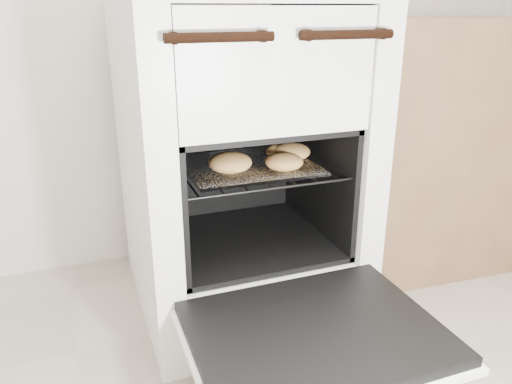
# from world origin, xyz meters

# --- Properties ---
(stove) EXTENTS (0.62, 0.69, 0.95)m
(stove) POSITION_xyz_m (0.17, 1.16, 0.46)
(stove) COLOR silver
(stove) RESTS_ON ground
(oven_door) EXTENTS (0.56, 0.43, 0.04)m
(oven_door) POSITION_xyz_m (0.17, 0.64, 0.21)
(oven_door) COLOR black
(oven_door) RESTS_ON stove
(oven_rack) EXTENTS (0.45, 0.43, 0.01)m
(oven_rack) POSITION_xyz_m (0.17, 1.09, 0.46)
(oven_rack) COLOR black
(oven_rack) RESTS_ON stove
(foil_sheet) EXTENTS (0.35, 0.31, 0.01)m
(foil_sheet) POSITION_xyz_m (0.17, 1.07, 0.47)
(foil_sheet) COLOR white
(foil_sheet) RESTS_ON oven_rack
(baked_rolls) EXTENTS (0.34, 0.23, 0.05)m
(baked_rolls) POSITION_xyz_m (0.22, 1.03, 0.50)
(baked_rolls) COLOR tan
(baked_rolls) RESTS_ON foil_sheet
(counter) EXTENTS (0.88, 0.61, 0.85)m
(counter) POSITION_xyz_m (0.93, 1.26, 0.42)
(counter) COLOR brown
(counter) RESTS_ON ground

